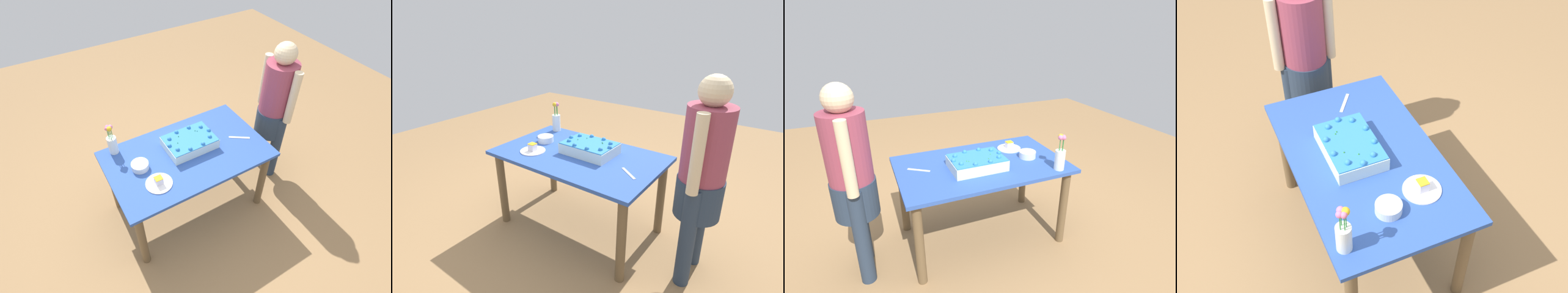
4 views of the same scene
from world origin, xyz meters
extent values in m
plane|color=#9C754B|center=(0.00, 0.00, 0.00)|extent=(8.00, 8.00, 0.00)
cube|color=#2D51A5|center=(0.00, 0.00, 0.72)|extent=(1.39, 0.83, 0.03)
cylinder|color=brown|center=(-0.62, -0.34, 0.35)|extent=(0.07, 0.07, 0.70)
cylinder|color=brown|center=(-0.62, 0.34, 0.35)|extent=(0.07, 0.07, 0.70)
cylinder|color=brown|center=(0.62, 0.34, 0.35)|extent=(0.07, 0.07, 0.70)
cube|color=white|center=(-0.06, -0.06, 0.78)|extent=(0.44, 0.30, 0.09)
cube|color=#2E7BC9|center=(-0.06, -0.06, 0.82)|extent=(0.43, 0.30, 0.01)
sphere|color=#2E7BC9|center=(0.13, -0.06, 0.83)|extent=(0.04, 0.04, 0.04)
sphere|color=#2E7BC9|center=(0.10, 0.01, 0.83)|extent=(0.04, 0.04, 0.04)
sphere|color=#2E7BC9|center=(0.00, 0.06, 0.83)|extent=(0.04, 0.04, 0.04)
sphere|color=#2E7BC9|center=(-0.12, 0.06, 0.83)|extent=(0.04, 0.04, 0.04)
sphere|color=#2E7BC9|center=(-0.22, 0.01, 0.83)|extent=(0.04, 0.04, 0.04)
sphere|color=#2E7BC9|center=(-0.26, -0.06, 0.83)|extent=(0.04, 0.04, 0.04)
sphere|color=#2E7BC9|center=(-0.22, -0.14, 0.83)|extent=(0.04, 0.04, 0.04)
sphere|color=#2E7BC9|center=(-0.12, -0.19, 0.83)|extent=(0.04, 0.04, 0.04)
sphere|color=#2E7BC9|center=(0.00, -0.19, 0.83)|extent=(0.04, 0.04, 0.04)
sphere|color=#2E7BC9|center=(0.10, -0.14, 0.83)|extent=(0.04, 0.04, 0.04)
cone|color=#2D8438|center=(0.01, -0.13, 0.83)|extent=(0.02, 0.02, 0.02)
cone|color=#2D8438|center=(-0.17, -0.11, 0.83)|extent=(0.02, 0.02, 0.02)
cone|color=#2D8438|center=(0.06, -0.06, 0.83)|extent=(0.02, 0.02, 0.02)
cone|color=#2D8438|center=(-0.15, -0.12, 0.83)|extent=(0.02, 0.02, 0.02)
cylinder|color=white|center=(0.36, 0.18, 0.74)|extent=(0.21, 0.21, 0.01)
cube|color=white|center=(0.36, 0.18, 0.77)|extent=(0.06, 0.06, 0.06)
cube|color=yellow|center=(0.36, 0.18, 0.80)|extent=(0.06, 0.06, 0.01)
cube|color=silver|center=(-0.51, 0.07, 0.73)|extent=(0.17, 0.12, 0.00)
cylinder|color=white|center=(0.54, -0.34, 0.81)|extent=(0.08, 0.08, 0.16)
cylinder|color=#2D8438|center=(0.55, -0.33, 0.95)|extent=(0.01, 0.01, 0.11)
sphere|color=#DF6B8D|center=(0.55, -0.33, 1.01)|extent=(0.03, 0.03, 0.03)
cylinder|color=#2D8438|center=(0.54, -0.32, 0.95)|extent=(0.01, 0.01, 0.11)
sphere|color=gold|center=(0.54, -0.32, 1.01)|extent=(0.04, 0.04, 0.04)
cylinder|color=#2D8438|center=(0.52, -0.34, 0.95)|extent=(0.01, 0.01, 0.11)
sphere|color=pink|center=(0.52, -0.34, 1.01)|extent=(0.04, 0.04, 0.04)
cylinder|color=#2D8438|center=(0.54, -0.35, 0.95)|extent=(0.01, 0.01, 0.11)
sphere|color=pink|center=(0.54, -0.35, 1.01)|extent=(0.03, 0.03, 0.03)
cylinder|color=silver|center=(0.42, -0.04, 0.76)|extent=(0.14, 0.14, 0.06)
cylinder|color=#26354A|center=(-1.00, -0.16, 0.39)|extent=(0.11, 0.11, 0.78)
cylinder|color=#26354A|center=(-1.00, 0.10, 0.39)|extent=(0.11, 0.11, 0.78)
cylinder|color=#26354A|center=(-1.00, -0.03, 0.66)|extent=(0.31, 0.32, 0.28)
cylinder|color=#913A4D|center=(-1.00, -0.03, 1.04)|extent=(0.30, 0.30, 0.52)
cylinder|color=beige|center=(-1.00, -0.22, 1.04)|extent=(0.08, 0.08, 0.52)
cylinder|color=beige|center=(-1.00, 0.16, 1.04)|extent=(0.08, 0.08, 0.52)
camera|label=1|loc=(0.89, 1.64, 2.61)|focal=28.00mm
camera|label=2|loc=(-1.42, 1.86, 1.78)|focal=28.00mm
camera|label=3|loc=(-0.88, -2.12, 1.85)|focal=28.00mm
camera|label=4|loc=(1.85, -0.76, 2.75)|focal=45.00mm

